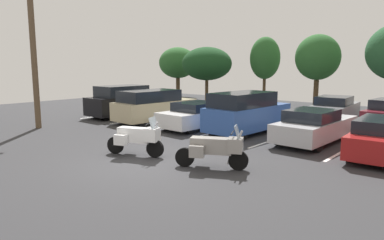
% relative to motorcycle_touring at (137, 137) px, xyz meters
% --- Properties ---
extents(ground, '(44.00, 44.00, 0.10)m').
position_rel_motorcycle_touring_xyz_m(ground, '(0.88, -0.42, -0.72)').
color(ground, '#2D2D30').
extents(motorcycle_touring, '(2.11, 1.18, 1.42)m').
position_rel_motorcycle_touring_xyz_m(motorcycle_touring, '(0.00, 0.00, 0.00)').
color(motorcycle_touring, black).
rests_on(motorcycle_touring, ground).
extents(motorcycle_second, '(2.09, 1.37, 1.39)m').
position_rel_motorcycle_touring_xyz_m(motorcycle_second, '(3.01, 0.53, -0.01)').
color(motorcycle_second, black).
rests_on(motorcycle_second, ground).
extents(parking_stripes, '(17.71, 4.95, 0.01)m').
position_rel_motorcycle_touring_xyz_m(parking_stripes, '(-0.54, 6.01, -0.67)').
color(parking_stripes, silver).
rests_on(parking_stripes, ground).
extents(car_black, '(1.98, 4.75, 1.93)m').
position_rel_motorcycle_touring_xyz_m(car_black, '(-8.10, 5.90, 0.28)').
color(car_black, black).
rests_on(car_black, ground).
extents(car_champagne, '(2.22, 4.89, 1.80)m').
position_rel_motorcycle_touring_xyz_m(car_champagne, '(-5.10, 5.62, 0.24)').
color(car_champagne, '#C1B289').
rests_on(car_champagne, ground).
extents(car_white, '(2.13, 4.61, 1.33)m').
position_rel_motorcycle_touring_xyz_m(car_white, '(-1.92, 5.78, -0.02)').
color(car_white, white).
rests_on(car_white, ground).
extents(car_blue, '(2.15, 4.73, 1.94)m').
position_rel_motorcycle_touring_xyz_m(car_blue, '(0.67, 6.12, 0.31)').
color(car_blue, '#2D519E').
rests_on(car_blue, ground).
extents(car_silver, '(1.93, 4.81, 1.40)m').
position_rel_motorcycle_touring_xyz_m(car_silver, '(3.89, 6.27, 0.01)').
color(car_silver, '#B7B7BC').
rests_on(car_silver, ground).
extents(car_far_grey, '(2.11, 4.57, 1.47)m').
position_rel_motorcycle_touring_xyz_m(car_far_grey, '(2.69, 12.22, 0.05)').
color(car_far_grey, slate).
rests_on(car_far_grey, ground).
extents(utility_pole, '(1.25, 1.45, 7.17)m').
position_rel_motorcycle_touring_xyz_m(utility_pole, '(-8.10, 0.38, 3.04)').
color(utility_pole, brown).
rests_on(utility_pole, ground).
extents(tree_rear, '(4.24, 4.24, 4.70)m').
position_rel_motorcycle_touring_xyz_m(tree_rear, '(-9.35, 15.82, 2.62)').
color(tree_rear, '#4C3823').
rests_on(tree_rear, ground).
extents(tree_right, '(3.80, 3.80, 4.96)m').
position_rel_motorcycle_touring_xyz_m(tree_right, '(-15.21, 18.50, 2.73)').
color(tree_right, '#4C3823').
rests_on(tree_right, ground).
extents(tree_center, '(2.52, 2.52, 5.53)m').
position_rel_motorcycle_touring_xyz_m(tree_center, '(-5.50, 18.83, 3.08)').
color(tree_center, '#4C3823').
rests_on(tree_center, ground).
extents(tree_left, '(3.25, 3.25, 5.42)m').
position_rel_motorcycle_touring_xyz_m(tree_left, '(-0.73, 18.08, 3.06)').
color(tree_left, '#4C3823').
rests_on(tree_left, ground).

